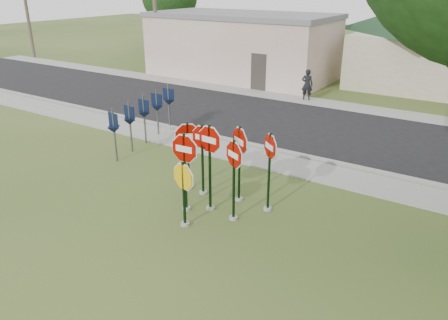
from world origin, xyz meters
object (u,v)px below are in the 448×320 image
Objects in this scene: utility_pole_near at (154,0)px; pedestrian at (307,85)px; stop_sign_yellow at (184,188)px; stop_sign_center at (210,156)px; stop_sign_left at (185,161)px.

utility_pole_near reaches higher than pedestrian.
stop_sign_yellow is 20.78m from utility_pole_near.
pedestrian is (-2.61, 13.06, -0.77)m from stop_sign_center.
stop_sign_left is 0.26× the size of utility_pole_near.
stop_sign_yellow is at bearing 87.65° from pedestrian.
utility_pole_near is at bearing 133.24° from stop_sign_left.
stop_sign_center is 1.09× the size of stop_sign_left.
stop_sign_yellow is 0.95m from stop_sign_left.
pedestrian is at bearing 101.31° from stop_sign_center.
stop_sign_center is 13.34m from pedestrian.
utility_pole_near is at bearing -16.57° from pedestrian.
stop_sign_center is at bearing 86.48° from stop_sign_yellow.
stop_sign_center is 1.37× the size of stop_sign_yellow.
stop_sign_left reaches higher than pedestrian.
stop_sign_center is 1.23m from stop_sign_yellow.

